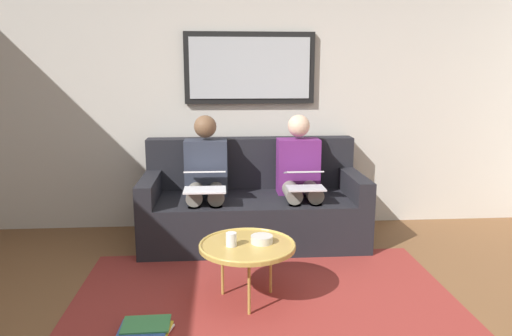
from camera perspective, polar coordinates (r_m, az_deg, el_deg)
wall_rear at (r=4.67m, az=-0.83°, el=8.86°), size 6.00×0.12×2.60m
area_rug at (r=3.29m, az=1.14°, el=-15.90°), size 2.60×1.80×0.01m
couch at (r=4.35m, az=-0.41°, el=-4.55°), size 1.96×0.90×0.90m
framed_mirror at (r=4.57m, az=-0.76°, el=11.94°), size 1.23×0.05×0.67m
coffee_table at (r=3.17m, az=-1.05°, el=-9.37°), size 0.64×0.64×0.41m
cup at (r=3.12m, az=-3.00°, el=-8.58°), size 0.07×0.07×0.09m
bowl at (r=3.18m, az=0.70°, el=-8.58°), size 0.15×0.15×0.05m
person_left at (r=4.26m, az=5.28°, el=-0.84°), size 0.38×0.58×1.14m
laptop_silver at (r=4.02m, az=5.86°, el=-1.34°), size 0.31×0.34×0.14m
person_right at (r=4.21m, az=-6.05°, el=-1.02°), size 0.38×0.58×1.14m
laptop_white at (r=3.97m, az=-6.17°, el=-1.41°), size 0.35×0.38×0.16m
magazine_stack at (r=3.02m, az=-13.21°, el=-18.37°), size 0.33×0.28×0.05m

